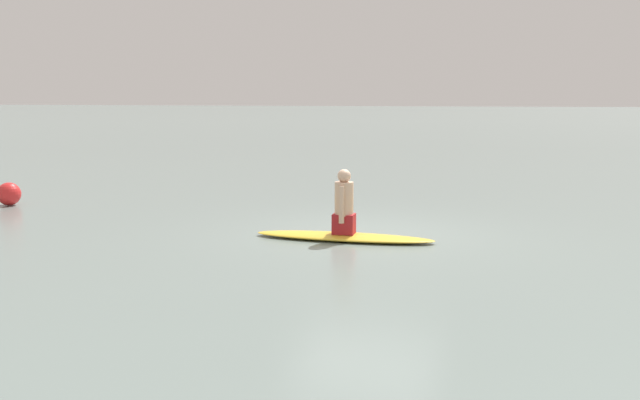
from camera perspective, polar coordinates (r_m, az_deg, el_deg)
ground_plane at (r=11.91m, az=3.85°, el=-2.77°), size 400.00×400.00×0.00m
surfboard at (r=11.35m, az=1.98°, el=-3.05°), size 0.92×3.03×0.10m
person_paddler at (r=11.25m, az=2.00°, el=-0.39°), size 0.47×0.38×1.06m
buoy_marker at (r=16.41m, az=-24.29°, el=0.46°), size 0.50×0.50×0.50m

